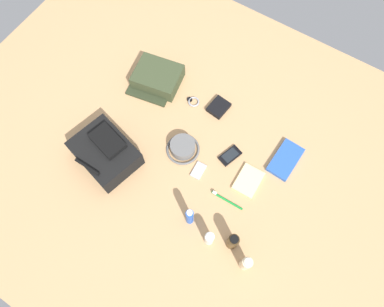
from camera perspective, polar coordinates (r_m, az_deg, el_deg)
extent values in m
cube|color=tan|center=(1.79, 0.00, -0.62)|extent=(2.64, 2.02, 0.02)
cube|color=black|center=(1.78, -13.83, 0.04)|extent=(0.35, 0.30, 0.11)
cube|color=black|center=(1.72, -13.53, 2.01)|extent=(0.19, 0.14, 0.03)
cylinder|color=black|center=(1.70, -16.60, -2.06)|extent=(0.14, 0.02, 0.02)
cube|color=#384228|center=(1.96, -5.56, 12.22)|extent=(0.27, 0.24, 0.09)
cube|color=#2C3520|center=(1.95, -7.27, 9.35)|extent=(0.24, 0.11, 0.01)
cylinder|color=#616161|center=(1.76, -1.50, 1.07)|extent=(0.13, 0.13, 0.05)
torus|color=#616161|center=(1.79, -1.48, 0.71)|extent=(0.17, 0.17, 0.01)
cylinder|color=beige|center=(1.62, 8.70, -17.20)|extent=(0.05, 0.05, 0.12)
cylinder|color=beige|center=(1.55, 9.07, -16.98)|extent=(0.03, 0.03, 0.01)
cylinder|color=#473319|center=(1.62, 6.58, -14.00)|extent=(0.05, 0.05, 0.13)
cylinder|color=black|center=(1.55, 6.87, -13.63)|extent=(0.04, 0.04, 0.01)
cylinder|color=white|center=(1.62, 2.80, -13.58)|extent=(0.04, 0.04, 0.11)
cylinder|color=silver|center=(1.56, 2.91, -13.24)|extent=(0.03, 0.03, 0.01)
cylinder|color=blue|center=(1.61, -0.38, -10.21)|extent=(0.04, 0.04, 0.15)
cylinder|color=silver|center=(1.53, -0.40, -9.57)|extent=(0.03, 0.03, 0.01)
cube|color=blue|center=(1.82, 14.89, -0.97)|extent=(0.12, 0.21, 0.02)
cube|color=white|center=(1.83, 14.86, -1.00)|extent=(0.11, 0.20, 0.02)
cube|color=black|center=(1.79, 6.18, -0.34)|extent=(0.09, 0.13, 0.01)
cube|color=black|center=(1.78, 6.20, -0.26)|extent=(0.07, 0.09, 0.00)
cube|color=#B7B7BC|center=(1.75, 1.06, -2.78)|extent=(0.06, 0.09, 0.01)
cylinder|color=silver|center=(1.75, 1.32, -2.34)|extent=(0.03, 0.03, 0.00)
torus|color=#99999E|center=(1.91, 0.28, 8.37)|extent=(0.06, 0.06, 0.01)
cylinder|color=black|center=(1.92, -0.38, 8.73)|extent=(0.03, 0.03, 0.01)
cylinder|color=#198C33|center=(1.71, 5.68, -7.58)|extent=(0.17, 0.01, 0.01)
cube|color=white|center=(1.71, 3.68, -6.37)|extent=(0.02, 0.01, 0.01)
cube|color=black|center=(1.89, 4.33, 7.47)|extent=(0.10, 0.12, 0.02)
cube|color=beige|center=(1.75, 9.12, -4.38)|extent=(0.11, 0.15, 0.02)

